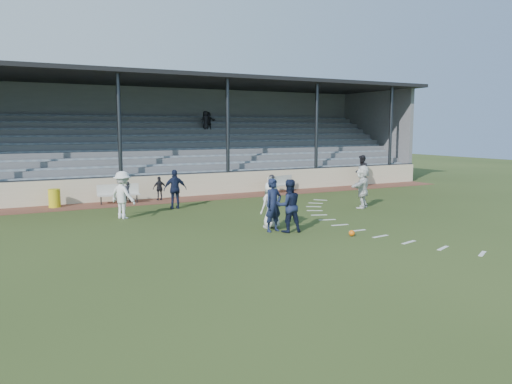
% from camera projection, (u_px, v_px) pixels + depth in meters
% --- Properties ---
extents(ground, '(90.00, 90.00, 0.00)m').
position_uv_depth(ground, '(290.00, 239.00, 16.76)').
color(ground, '#2E3D19').
rests_on(ground, ground).
extents(cinder_track, '(34.00, 2.00, 0.02)m').
position_uv_depth(cinder_track, '(185.00, 199.00, 25.99)').
color(cinder_track, brown).
rests_on(cinder_track, ground).
extents(retaining_wall, '(34.00, 0.18, 1.20)m').
position_uv_depth(retaining_wall, '(178.00, 186.00, 26.83)').
color(retaining_wall, beige).
rests_on(retaining_wall, ground).
extents(bench_left, '(2.03, 0.67, 0.95)m').
position_uv_depth(bench_left, '(118.00, 192.00, 24.40)').
color(bench_left, beige).
rests_on(bench_left, cinder_track).
extents(bench_right, '(2.03, 1.01, 0.95)m').
position_uv_depth(bench_right, '(281.00, 183.00, 28.64)').
color(bench_right, beige).
rests_on(bench_right, cinder_track).
extents(trash_bin, '(0.54, 0.54, 0.86)m').
position_uv_depth(trash_bin, '(54.00, 198.00, 23.25)').
color(trash_bin, gold).
rests_on(trash_bin, cinder_track).
extents(football, '(0.21, 0.21, 0.21)m').
position_uv_depth(football, '(352.00, 233.00, 17.15)').
color(football, orange).
rests_on(football, ground).
extents(player_white_lead, '(0.95, 0.72, 1.74)m').
position_uv_depth(player_white_lead, '(271.00, 205.00, 18.46)').
color(player_white_lead, white).
rests_on(player_white_lead, ground).
extents(player_navy_lead, '(0.77, 0.58, 1.91)m').
position_uv_depth(player_navy_lead, '(273.00, 205.00, 17.83)').
color(player_navy_lead, '#131A35').
rests_on(player_navy_lead, ground).
extents(player_navy_mid, '(1.05, 0.90, 1.90)m').
position_uv_depth(player_navy_mid, '(289.00, 206.00, 17.72)').
color(player_navy_mid, '#131A35').
rests_on(player_navy_mid, ground).
extents(player_white_wing, '(1.25, 1.45, 1.95)m').
position_uv_depth(player_white_wing, '(123.00, 195.00, 20.40)').
color(player_white_wing, white).
rests_on(player_white_wing, ground).
extents(player_navy_wing, '(1.11, 0.59, 1.80)m').
position_uv_depth(player_navy_wing, '(175.00, 189.00, 22.90)').
color(player_navy_wing, '#131A35').
rests_on(player_navy_wing, ground).
extents(player_white_back, '(1.84, 1.56, 1.99)m').
position_uv_depth(player_white_back, '(363.00, 187.00, 23.14)').
color(player_white_back, white).
rests_on(player_white_back, ground).
extents(official, '(1.19, 1.22, 1.99)m').
position_uv_depth(official, '(362.00, 171.00, 31.40)').
color(official, black).
rests_on(official, cinder_track).
extents(sub_left_near, '(0.42, 0.31, 1.06)m').
position_uv_depth(sub_left_near, '(127.00, 192.00, 24.64)').
color(sub_left_near, black).
rests_on(sub_left_near, cinder_track).
extents(sub_left_far, '(0.72, 0.32, 1.21)m').
position_uv_depth(sub_left_far, '(160.00, 188.00, 25.53)').
color(sub_left_far, black).
rests_on(sub_left_far, cinder_track).
extents(sub_right, '(0.75, 0.54, 1.05)m').
position_uv_depth(sub_right, '(272.00, 184.00, 28.37)').
color(sub_right, black).
rests_on(sub_right, cinder_track).
extents(grandstand, '(34.60, 9.00, 6.61)m').
position_uv_depth(grandstand, '(153.00, 152.00, 30.77)').
color(grandstand, slate).
rests_on(grandstand, ground).
extents(penalty_arc, '(3.89, 14.63, 0.01)m').
position_uv_depth(penalty_arc, '(384.00, 227.00, 18.66)').
color(penalty_arc, silver).
rests_on(penalty_arc, ground).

